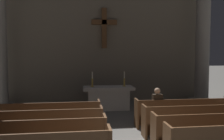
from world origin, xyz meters
TOP-DOWN VIEW (x-y plane):
  - pew_left_row_2 at (-2.26, 0.92)m, footprint 3.32×0.50m
  - pew_left_row_3 at (-2.26, 1.88)m, footprint 3.32×0.50m
  - pew_left_row_4 at (-2.26, 2.84)m, footprint 3.32×0.50m
  - pew_right_row_2 at (2.26, 0.92)m, footprint 3.32×0.50m
  - pew_right_row_3 at (2.26, 1.88)m, footprint 3.32×0.50m
  - pew_right_row_4 at (2.26, 2.84)m, footprint 3.32×0.50m
  - column_right_third at (4.74, 6.40)m, footprint 1.01×1.01m
  - altar at (0.00, 5.56)m, footprint 2.20×0.90m
  - candlestick_left at (-0.70, 5.56)m, footprint 0.16×0.16m
  - candlestick_right at (0.70, 5.56)m, footprint 0.16×0.16m
  - apse_with_cross at (0.00, 7.68)m, footprint 10.57×0.49m
  - lone_worshipper at (1.30, 2.88)m, footprint 0.32×0.43m

SIDE VIEW (x-z plane):
  - pew_left_row_2 at x=-2.26m, z-range 0.00..0.95m
  - pew_left_row_3 at x=-2.26m, z-range 0.00..0.95m
  - pew_left_row_4 at x=-2.26m, z-range 0.00..0.95m
  - pew_right_row_2 at x=2.26m, z-range 0.00..0.95m
  - pew_right_row_3 at x=2.26m, z-range 0.00..0.95m
  - pew_right_row_4 at x=2.26m, z-range 0.00..0.95m
  - altar at x=0.00m, z-range 0.03..1.04m
  - lone_worshipper at x=1.30m, z-range 0.03..1.35m
  - candlestick_left at x=-0.70m, z-range 0.89..1.54m
  - candlestick_right at x=0.70m, z-range 0.89..1.54m
  - column_right_third at x=4.74m, z-range -0.08..6.09m
  - apse_with_cross at x=0.00m, z-range 0.00..6.76m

